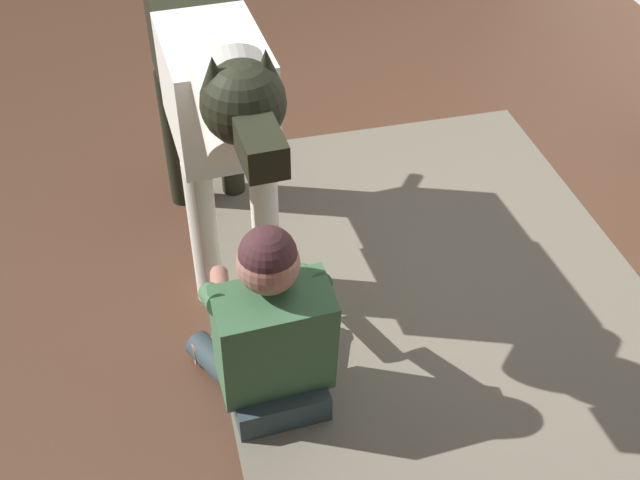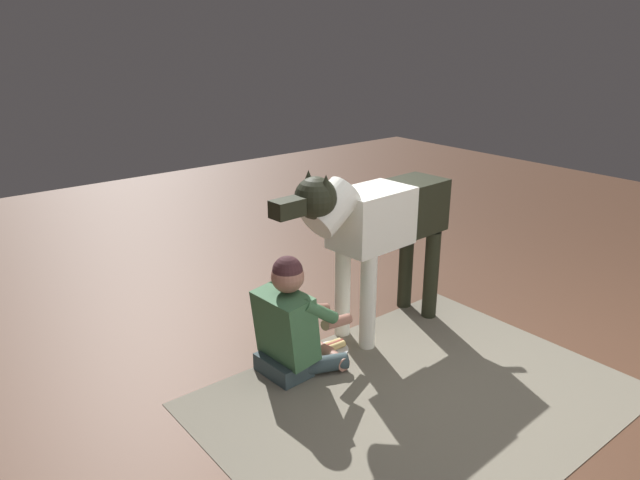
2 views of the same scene
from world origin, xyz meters
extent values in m
plane|color=#503223|center=(0.00, 0.00, 0.00)|extent=(12.64, 12.64, 0.00)
cube|color=#6E6858|center=(0.26, 0.23, 0.00)|extent=(2.50, 1.85, 0.01)
cube|color=#314246|center=(0.74, -0.51, 0.06)|extent=(0.26, 0.35, 0.12)
cylinder|color=#314246|center=(0.59, -0.68, 0.07)|extent=(0.40, 0.29, 0.11)
cylinder|color=#A56D5B|center=(0.44, -0.62, 0.06)|extent=(0.14, 0.37, 0.09)
cylinder|color=#314246|center=(0.57, -0.37, 0.07)|extent=(0.41, 0.25, 0.11)
cylinder|color=#A56D5B|center=(0.43, -0.45, 0.06)|extent=(0.10, 0.36, 0.09)
cube|color=#3C6943|center=(0.72, -0.52, 0.34)|extent=(0.29, 0.41, 0.47)
cylinder|color=#3C6943|center=(0.59, -0.70, 0.46)|extent=(0.30, 0.10, 0.24)
cylinder|color=#A56D5B|center=(0.39, -0.66, 0.30)|extent=(0.27, 0.10, 0.12)
cylinder|color=#3C6943|center=(0.57, -0.35, 0.46)|extent=(0.30, 0.10, 0.24)
cylinder|color=#A56D5B|center=(0.38, -0.41, 0.30)|extent=(0.28, 0.13, 0.12)
sphere|color=#A56D5B|center=(0.69, -0.52, 0.68)|extent=(0.21, 0.21, 0.21)
sphere|color=#412327|center=(0.69, -0.52, 0.71)|extent=(0.19, 0.19, 0.19)
cylinder|color=silver|center=(0.08, -0.43, 0.35)|extent=(0.11, 0.11, 0.70)
cylinder|color=silver|center=(0.09, -0.68, 0.35)|extent=(0.11, 0.11, 0.70)
cylinder|color=black|center=(-0.62, -0.46, 0.35)|extent=(0.11, 0.11, 0.70)
cylinder|color=black|center=(-0.61, -0.72, 0.35)|extent=(0.11, 0.11, 0.70)
cube|color=silver|center=(-0.06, -0.56, 0.90)|extent=(0.57, 0.39, 0.40)
cube|color=black|center=(-0.48, -0.58, 0.90)|extent=(0.50, 0.37, 0.38)
cylinder|color=silver|center=(0.33, -0.54, 1.05)|extent=(0.42, 0.27, 0.39)
sphere|color=black|center=(0.46, -0.53, 1.14)|extent=(0.27, 0.27, 0.27)
cube|color=black|center=(0.68, -0.52, 1.12)|extent=(0.21, 0.13, 0.11)
cone|color=black|center=(0.44, -0.45, 1.24)|extent=(0.10, 0.10, 0.12)
cone|color=black|center=(0.45, -0.61, 1.24)|extent=(0.10, 0.10, 0.12)
cylinder|color=black|center=(-0.74, -0.60, 0.86)|extent=(0.36, 0.07, 0.24)
cylinder|color=white|center=(0.30, -0.54, 0.01)|extent=(0.22, 0.22, 0.01)
cylinder|color=#D5B870|center=(0.30, -0.56, 0.04)|extent=(0.17, 0.06, 0.05)
cylinder|color=#D5B870|center=(0.30, -0.52, 0.04)|extent=(0.17, 0.06, 0.05)
cylinder|color=#AD4B3C|center=(0.30, -0.54, 0.04)|extent=(0.18, 0.05, 0.04)
camera|label=1|loc=(2.61, -0.82, 2.44)|focal=45.61mm
camera|label=2|loc=(2.65, 2.22, 2.13)|focal=33.03mm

